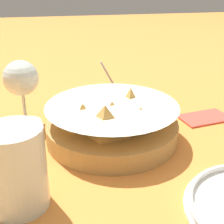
% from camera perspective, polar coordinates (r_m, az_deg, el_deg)
% --- Properties ---
extents(ground_plane, '(4.00, 4.00, 0.00)m').
position_cam_1_polar(ground_plane, '(0.59, 2.53, -6.02)').
color(ground_plane, orange).
extents(food_basket, '(0.25, 0.25, 0.09)m').
position_cam_1_polar(food_basket, '(0.60, 0.00, -2.12)').
color(food_basket, '#B2894C').
rests_on(food_basket, ground_plane).
extents(sauce_cup, '(0.07, 0.06, 0.11)m').
position_cam_1_polar(sauce_cup, '(0.77, 0.63, 3.00)').
color(sauce_cup, '#B7B7BC').
rests_on(sauce_cup, ground_plane).
extents(wine_glass, '(0.07, 0.07, 0.14)m').
position_cam_1_polar(wine_glass, '(0.67, -16.28, 5.58)').
color(wine_glass, silver).
rests_on(wine_glass, ground_plane).
extents(beer_mug, '(0.12, 0.08, 0.12)m').
position_cam_1_polar(beer_mug, '(0.44, -17.27, -10.35)').
color(beer_mug, silver).
rests_on(beer_mug, ground_plane).
extents(napkin, '(0.12, 0.08, 0.01)m').
position_cam_1_polar(napkin, '(0.72, 16.57, -0.87)').
color(napkin, '#DB4C3D').
rests_on(napkin, ground_plane).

